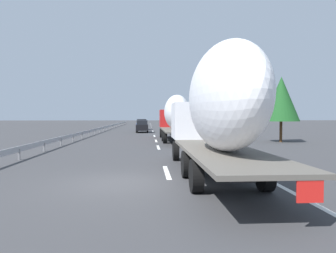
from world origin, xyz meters
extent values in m
plane|color=#38383A|center=(40.00, 0.00, 0.00)|extent=(260.00, 260.00, 0.00)
cube|color=white|center=(2.00, -1.80, 0.00)|extent=(3.20, 0.20, 0.01)
cube|color=white|center=(12.60, -1.80, 0.00)|extent=(3.20, 0.20, 0.01)
cube|color=white|center=(18.98, -1.80, 0.00)|extent=(3.20, 0.20, 0.01)
cube|color=white|center=(26.64, -1.80, 0.00)|extent=(3.20, 0.20, 0.01)
cube|color=white|center=(38.82, -1.80, 0.00)|extent=(3.20, 0.20, 0.01)
cube|color=white|center=(56.63, -1.80, 0.00)|extent=(3.20, 0.20, 0.01)
cube|color=white|center=(56.08, -1.80, 0.00)|extent=(3.20, 0.20, 0.01)
cube|color=white|center=(66.14, -1.80, 0.00)|extent=(3.20, 0.20, 0.01)
cube|color=white|center=(84.16, -1.80, 0.00)|extent=(3.20, 0.20, 0.01)
cube|color=white|center=(89.24, -1.80, 0.00)|extent=(3.20, 0.20, 0.01)
cube|color=white|center=(45.00, -5.50, 0.00)|extent=(110.00, 0.20, 0.01)
cube|color=#B21919|center=(23.72, -3.60, 2.15)|extent=(2.40, 2.50, 1.90)
cube|color=black|center=(24.82, -3.60, 2.65)|extent=(0.08, 2.12, 0.80)
cube|color=#262628|center=(20.54, -3.60, 0.67)|extent=(11.73, 0.70, 0.24)
cube|color=#59544C|center=(17.35, -3.60, 1.14)|extent=(10.35, 2.50, 0.12)
ellipsoid|color=white|center=(17.00, -3.60, 2.75)|extent=(7.49, 2.20, 3.10)
cube|color=red|center=(12.20, -4.29, 0.90)|extent=(0.04, 0.56, 0.56)
cylinder|color=black|center=(23.72, -2.50, 0.52)|extent=(1.04, 0.30, 1.04)
cylinder|color=black|center=(23.72, -4.70, 0.52)|extent=(1.04, 0.30, 1.04)
cylinder|color=black|center=(18.55, -2.50, 0.52)|extent=(1.04, 0.35, 1.04)
cylinder|color=black|center=(18.55, -4.70, 0.52)|extent=(1.04, 0.35, 1.04)
cylinder|color=black|center=(16.15, -2.50, 0.52)|extent=(1.04, 0.35, 1.04)
cylinder|color=black|center=(16.15, -4.70, 0.52)|extent=(1.04, 0.35, 1.04)
cube|color=silver|center=(5.54, -3.60, 2.15)|extent=(2.40, 2.50, 1.90)
cube|color=black|center=(6.64, -3.60, 2.65)|extent=(0.08, 2.12, 0.80)
cube|color=#262628|center=(2.58, -3.60, 0.67)|extent=(10.89, 0.70, 0.24)
cube|color=#59544C|center=(-0.38, -3.60, 1.14)|extent=(9.44, 2.50, 0.12)
ellipsoid|color=white|center=(-0.57, -3.60, 3.03)|extent=(7.13, 2.20, 3.66)
cube|color=red|center=(-5.07, -4.29, 0.90)|extent=(0.04, 0.56, 0.56)
cylinder|color=black|center=(5.54, -2.50, 0.52)|extent=(1.04, 0.30, 1.04)
cylinder|color=black|center=(5.54, -4.70, 0.52)|extent=(1.04, 0.30, 1.04)
cylinder|color=black|center=(0.82, -2.50, 0.52)|extent=(1.04, 0.35, 1.04)
cylinder|color=black|center=(0.82, -4.70, 0.52)|extent=(1.04, 0.35, 1.04)
cylinder|color=black|center=(-1.58, -2.50, 0.52)|extent=(1.04, 0.35, 1.04)
cylinder|color=black|center=(-1.58, -4.70, 0.52)|extent=(1.04, 0.35, 1.04)
cube|color=#28479E|center=(43.58, 0.04, 0.74)|extent=(4.25, 1.79, 0.84)
cube|color=black|center=(43.26, 0.04, 1.53)|extent=(2.34, 1.58, 0.73)
cylinder|color=black|center=(44.89, 0.84, 0.32)|extent=(0.64, 0.22, 0.64)
cylinder|color=black|center=(44.89, -0.75, 0.32)|extent=(0.64, 0.22, 0.64)
cylinder|color=black|center=(42.26, 0.84, 0.32)|extent=(0.64, 0.22, 0.64)
cylinder|color=black|center=(42.26, -0.75, 0.32)|extent=(0.64, 0.22, 0.64)
cube|color=black|center=(35.01, -0.19, 0.74)|extent=(4.48, 1.75, 0.84)
cube|color=black|center=(34.68, -0.19, 1.49)|extent=(2.46, 1.54, 0.66)
cylinder|color=black|center=(36.40, 0.58, 0.32)|extent=(0.64, 0.22, 0.64)
cylinder|color=black|center=(36.40, -0.96, 0.32)|extent=(0.64, 0.22, 0.64)
cylinder|color=black|center=(33.63, 0.58, 0.32)|extent=(0.64, 0.22, 0.64)
cylinder|color=black|center=(33.63, -0.96, 0.32)|extent=(0.64, 0.22, 0.64)
cylinder|color=gray|center=(38.56, -6.70, 1.36)|extent=(0.10, 0.10, 2.71)
cube|color=#2D569E|center=(38.56, -6.70, 3.06)|extent=(0.06, 0.90, 0.70)
cylinder|color=#472D19|center=(71.87, -13.41, 0.82)|extent=(0.30, 0.30, 1.65)
cone|color=#286B2D|center=(71.87, -13.41, 3.99)|extent=(3.73, 3.73, 4.68)
cylinder|color=#472D19|center=(84.91, -11.12, 0.78)|extent=(0.30, 0.30, 1.55)
cone|color=#194C1E|center=(84.91, -11.12, 3.64)|extent=(2.87, 2.87, 4.18)
cylinder|color=#472D19|center=(16.80, -13.25, 0.96)|extent=(0.25, 0.25, 1.93)
cone|color=#194C1E|center=(16.80, -13.25, 3.97)|extent=(3.30, 3.30, 4.09)
cube|color=#9EA0A5|center=(43.00, 6.00, 0.60)|extent=(94.00, 0.06, 0.32)
cube|color=slate|center=(6.22, 6.00, 0.30)|extent=(0.10, 0.10, 0.60)
cube|color=slate|center=(10.30, 6.00, 0.30)|extent=(0.10, 0.10, 0.60)
cube|color=slate|center=(14.39, 6.00, 0.30)|extent=(0.10, 0.10, 0.60)
cube|color=slate|center=(18.48, 6.00, 0.30)|extent=(0.10, 0.10, 0.60)
cube|color=slate|center=(22.57, 6.00, 0.30)|extent=(0.10, 0.10, 0.60)
cube|color=slate|center=(26.65, 6.00, 0.30)|extent=(0.10, 0.10, 0.60)
cube|color=slate|center=(30.74, 6.00, 0.30)|extent=(0.10, 0.10, 0.60)
cube|color=slate|center=(34.83, 6.00, 0.30)|extent=(0.10, 0.10, 0.60)
cube|color=slate|center=(38.91, 6.00, 0.30)|extent=(0.10, 0.10, 0.60)
cube|color=slate|center=(43.00, 6.00, 0.30)|extent=(0.10, 0.10, 0.60)
cube|color=slate|center=(47.09, 6.00, 0.30)|extent=(0.10, 0.10, 0.60)
cube|color=slate|center=(51.17, 6.00, 0.30)|extent=(0.10, 0.10, 0.60)
cube|color=slate|center=(55.26, 6.00, 0.30)|extent=(0.10, 0.10, 0.60)
cube|color=slate|center=(59.35, 6.00, 0.30)|extent=(0.10, 0.10, 0.60)
cube|color=slate|center=(63.43, 6.00, 0.30)|extent=(0.10, 0.10, 0.60)
cube|color=slate|center=(67.52, 6.00, 0.30)|extent=(0.10, 0.10, 0.60)
cube|color=slate|center=(71.61, 6.00, 0.30)|extent=(0.10, 0.10, 0.60)
cube|color=slate|center=(75.70, 6.00, 0.30)|extent=(0.10, 0.10, 0.60)
cube|color=slate|center=(79.78, 6.00, 0.30)|extent=(0.10, 0.10, 0.60)
cube|color=slate|center=(83.87, 6.00, 0.30)|extent=(0.10, 0.10, 0.60)
cube|color=slate|center=(87.96, 6.00, 0.30)|extent=(0.10, 0.10, 0.60)
camera|label=1|loc=(-11.17, -0.99, 2.38)|focal=33.38mm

